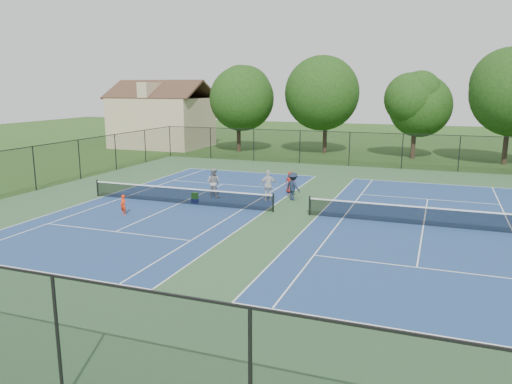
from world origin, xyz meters
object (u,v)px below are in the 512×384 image
(tree_back_c, at_px, (416,102))
(child_player, at_px, (123,205))
(tree_back_b, at_px, (326,90))
(clapboard_house, at_px, (162,120))
(tree_back_d, at_px, (511,87))
(ball_crate, at_px, (195,201))
(ball_hopper, at_px, (195,196))
(tree_back_a, at_px, (238,95))
(instructor, at_px, (214,183))
(bystander_a, at_px, (268,186))
(bystander_c, at_px, (290,182))
(bystander_b, at_px, (293,186))

(tree_back_c, xyz_separation_m, child_player, (-13.54, -28.50, -4.92))
(tree_back_b, height_order, clapboard_house, tree_back_b)
(tree_back_b, xyz_separation_m, tree_back_d, (17.00, -2.00, 0.23))
(tree_back_c, relative_size, ball_crate, 24.31)
(tree_back_c, distance_m, ball_hopper, 27.48)
(tree_back_a, distance_m, ball_crate, 25.27)
(tree_back_b, relative_size, tree_back_c, 1.19)
(tree_back_b, relative_size, instructor, 5.34)
(tree_back_a, distance_m, ball_hopper, 25.19)
(instructor, xyz_separation_m, bystander_a, (3.59, 0.27, 0.02))
(ball_hopper, bearing_deg, instructor, 79.13)
(tree_back_a, relative_size, child_player, 8.13)
(tree_back_a, height_order, instructor, tree_back_a)
(tree_back_b, bearing_deg, bystander_c, -83.43)
(instructor, bearing_deg, bystander_b, -164.58)
(bystander_c, bearing_deg, bystander_b, 111.02)
(instructor, relative_size, ball_hopper, 5.16)
(clapboard_house, distance_m, bystander_b, 31.11)
(clapboard_house, bearing_deg, ball_hopper, -55.63)
(tree_back_a, xyz_separation_m, bystander_a, (10.77, -21.43, -5.08))
(clapboard_house, relative_size, bystander_c, 7.49)
(bystander_c, xyz_separation_m, ball_hopper, (-4.57, -4.85, -0.26))
(tree_back_d, relative_size, instructor, 5.51)
(tree_back_c, height_order, ball_hopper, tree_back_c)
(clapboard_house, bearing_deg, tree_back_c, 0.00)
(tree_back_d, bearing_deg, ball_hopper, -129.10)
(instructor, distance_m, ball_crate, 2.09)
(tree_back_c, distance_m, child_player, 31.93)
(bystander_b, bearing_deg, tree_back_c, -72.16)
(tree_back_d, relative_size, ball_crate, 30.01)
(instructor, distance_m, bystander_b, 5.06)
(child_player, xyz_separation_m, bystander_c, (6.93, 8.75, 0.16))
(tree_back_c, distance_m, tree_back_d, 8.17)
(child_player, height_order, ball_crate, child_player)
(tree_back_c, relative_size, child_player, 7.46)
(instructor, height_order, ball_crate, instructor)
(child_player, distance_m, bystander_c, 11.16)
(child_player, distance_m, instructor, 6.42)
(tree_back_a, distance_m, child_player, 28.39)
(clapboard_house, bearing_deg, tree_back_a, -5.71)
(child_player, distance_m, ball_crate, 4.58)
(tree_back_c, height_order, bystander_a, tree_back_c)
(tree_back_a, distance_m, bystander_c, 22.57)
(child_player, bearing_deg, tree_back_d, 72.09)
(tree_back_c, relative_size, bystander_c, 5.82)
(instructor, relative_size, ball_crate, 5.44)
(tree_back_a, relative_size, ball_crate, 26.50)
(tree_back_c, relative_size, tree_back_d, 0.81)
(clapboard_house, bearing_deg, bystander_a, -47.20)
(tree_back_d, bearing_deg, instructor, -130.92)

